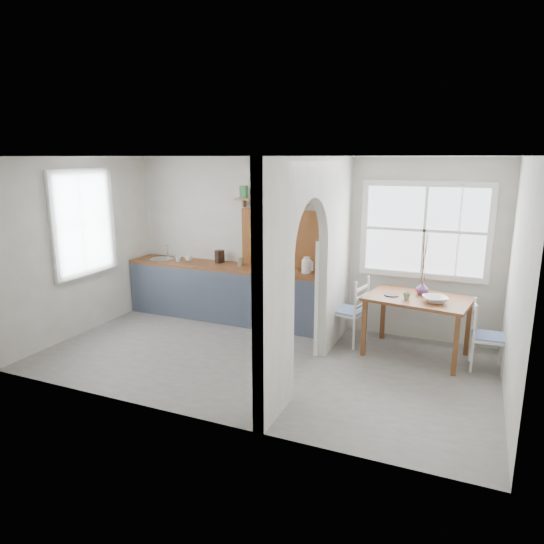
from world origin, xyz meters
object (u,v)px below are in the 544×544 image
at_px(chair_left, 348,310).
at_px(vase, 422,288).
at_px(dining_table, 416,327).
at_px(chair_right, 488,336).
at_px(kettle, 307,265).

bearing_deg(chair_left, vase, 105.94).
xyz_separation_m(dining_table, chair_left, (-0.95, 0.09, 0.08)).
bearing_deg(vase, chair_left, -175.91).
xyz_separation_m(chair_right, vase, (-0.85, 0.25, 0.46)).
relative_size(chair_right, kettle, 3.59).
bearing_deg(chair_left, dining_table, 96.41).
bearing_deg(kettle, chair_right, 6.71).
xyz_separation_m(dining_table, kettle, (-1.67, 0.36, 0.62)).
bearing_deg(chair_left, kettle, -98.81).
bearing_deg(vase, dining_table, -100.38).
distance_m(dining_table, chair_right, 0.88).
height_order(chair_left, kettle, kettle).
distance_m(chair_right, kettle, 2.65).
height_order(chair_right, vase, vase).
relative_size(chair_left, chair_right, 1.12).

